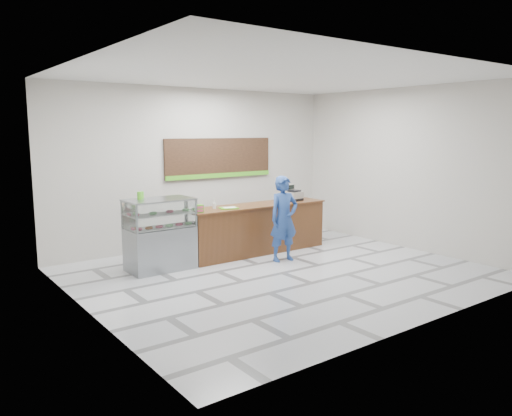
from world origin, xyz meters
TOP-DOWN VIEW (x-y plane):
  - floor at (0.00, 0.00)m, footprint 7.00×7.00m
  - back_wall at (0.00, 3.00)m, footprint 7.00×0.00m
  - ceiling at (0.00, 0.00)m, footprint 7.00×7.00m
  - sales_counter at (0.55, 1.55)m, footprint 3.26×0.76m
  - display_case at (-1.67, 1.55)m, footprint 1.22×0.72m
  - menu_board at (0.55, 2.96)m, footprint 2.80×0.06m
  - cash_register at (1.57, 1.59)m, footprint 0.43×0.44m
  - card_terminal at (1.47, 1.44)m, footprint 0.12×0.16m
  - serving_tray at (-0.21, 1.44)m, footprint 0.41×0.34m
  - napkin_box at (-0.86, 1.49)m, footprint 0.16×0.16m
  - straw_cup at (-0.46, 1.59)m, footprint 0.08×0.08m
  - promo_box at (-0.95, 1.36)m, footprint 0.17×0.12m
  - donut_decal at (1.08, 1.32)m, footprint 0.17×0.17m
  - green_cup_left at (-1.98, 1.69)m, footprint 0.09×0.09m
  - green_cup_right at (-1.89, 1.81)m, footprint 0.08×0.08m
  - customer at (0.59, 0.68)m, footprint 0.66×0.48m

SIDE VIEW (x-z plane):
  - floor at x=0.00m, z-range 0.00..0.00m
  - sales_counter at x=0.55m, z-range 0.00..1.03m
  - display_case at x=-1.67m, z-range 0.01..1.34m
  - customer at x=0.59m, z-range 0.00..1.69m
  - donut_decal at x=1.08m, z-range 1.03..1.03m
  - serving_tray at x=-0.21m, z-range 1.03..1.05m
  - card_terminal at x=1.47m, z-range 1.03..1.07m
  - napkin_box at x=-0.86m, z-range 1.03..1.14m
  - straw_cup at x=-0.46m, z-range 1.03..1.14m
  - promo_box at x=-0.95m, z-range 1.03..1.18m
  - cash_register at x=1.57m, z-range 0.99..1.33m
  - green_cup_right at x=-1.89m, z-range 1.33..1.46m
  - green_cup_left at x=-1.98m, z-range 1.33..1.47m
  - back_wall at x=0.00m, z-range -1.75..5.25m
  - menu_board at x=0.55m, z-range 1.48..2.38m
  - ceiling at x=0.00m, z-range 3.50..3.50m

